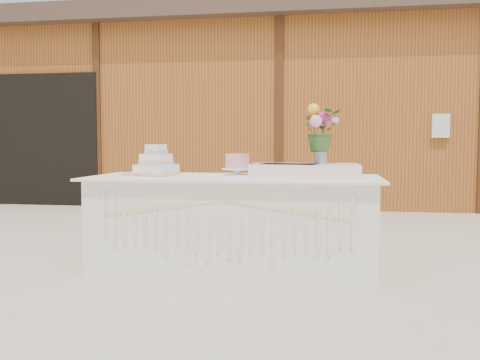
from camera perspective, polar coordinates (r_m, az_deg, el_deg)
name	(u,v)px	position (r m, az deg, el deg)	size (l,w,h in m)	color
ground	(234,268)	(4.54, -0.63, -9.36)	(80.00, 80.00, 0.00)	beige
barn	(288,110)	(10.39, 5.15, 7.44)	(12.60, 4.60, 3.30)	#97561F
cake_table	(234,222)	(4.46, -0.65, -4.53)	(2.40, 1.00, 0.77)	white
wedding_cake	(156,165)	(4.57, -8.93, 1.57)	(0.37, 0.37, 0.27)	white
pink_cake_stand	(237,164)	(4.47, -0.28, 1.75)	(0.26, 0.26, 0.19)	white
satin_runner	(305,171)	(4.36, 6.94, 1.01)	(0.87, 0.50, 0.11)	#FBD2CA
flower_vase	(321,155)	(4.37, 8.61, 2.68)	(0.11, 0.11, 0.15)	#B1B2B6
bouquet	(321,124)	(4.38, 8.64, 5.90)	(0.31, 0.27, 0.34)	#365A24
loose_flowers	(125,173)	(4.80, -12.12, 0.69)	(0.15, 0.37, 0.02)	pink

